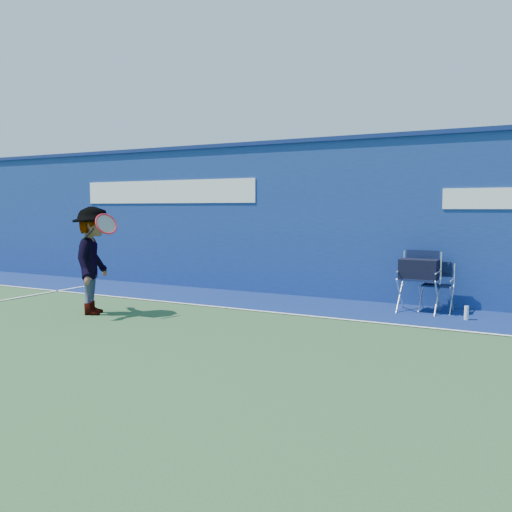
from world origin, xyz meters
The scene contains 8 objects.
ground centered at (0.00, 0.00, 0.00)m, with size 80.00×80.00×0.00m, color #2C502B.
stadium_wall centered at (0.00, 5.20, 1.55)m, with size 24.00×0.50×3.08m.
out_of_bounds_strip centered at (0.00, 4.10, 0.00)m, with size 24.00×1.80×0.01m, color navy.
court_lines centered at (0.00, 0.60, 0.01)m, with size 24.00×12.00×0.01m.
directors_chair_left centered at (2.91, 4.59, 0.28)m, with size 0.50×0.46×0.84m.
directors_chair_right centered at (2.65, 4.42, 0.43)m, with size 0.61×0.55×1.03m.
water_bottle centered at (3.45, 4.08, 0.11)m, with size 0.07×0.07×0.22m, color silver.
tennis_player centered at (-2.05, 1.78, 0.89)m, with size 1.13×1.32×1.77m.
Camera 1 is at (4.39, -4.80, 1.74)m, focal length 38.00 mm.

